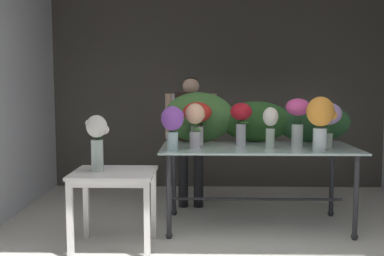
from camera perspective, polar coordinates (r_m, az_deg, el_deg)
ground_plane at (r=4.96m, az=4.15°, el=-12.12°), size 7.87×7.87×0.00m
wall_back at (r=6.51m, az=3.43°, el=4.84°), size 4.96×0.12×2.85m
display_table_glass at (r=4.69m, az=8.48°, el=-3.83°), size 2.02×0.99×0.87m
side_table_white at (r=4.12m, az=-10.10°, el=-6.85°), size 0.75×0.62×0.72m
florist at (r=5.36m, az=-0.15°, el=0.11°), size 0.63×0.24×1.60m
foliage_backdrop at (r=5.01m, az=7.10°, el=1.05°), size 2.12×0.29×0.56m
vase_lilac_anemones at (r=4.71m, az=17.16°, el=1.31°), size 0.29×0.29×0.47m
vase_ivory_dahlias at (r=4.54m, az=10.14°, el=0.46°), size 0.16×0.16×0.42m
vase_scarlet_roses at (r=4.72m, az=0.68°, el=1.42°), size 0.31×0.31×0.46m
vase_fuchsia_peonies at (r=4.69m, az=13.58°, el=1.60°), size 0.26×0.25×0.51m
vase_crimson_snapdragons at (r=4.69m, az=6.42°, el=1.29°), size 0.23×0.23×0.46m
vase_sunset_stock at (r=4.41m, az=16.34°, el=1.29°), size 0.29×0.26×0.53m
vase_peach_carnations at (r=4.43m, az=0.38°, el=0.92°), size 0.20×0.20×0.46m
vase_violet_tulips at (r=4.28m, az=-2.52°, el=0.64°), size 0.22×0.22×0.44m
vase_white_roses_tall at (r=4.09m, az=-12.22°, el=-1.32°), size 0.22×0.19×0.52m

